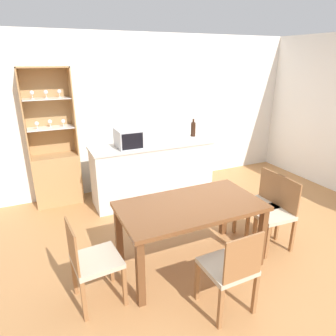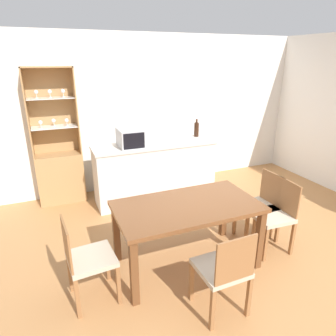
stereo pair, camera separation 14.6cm
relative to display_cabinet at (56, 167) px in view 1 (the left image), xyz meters
The scene contains 11 objects.
ground_plane 3.09m from the display_cabinet, 53.65° to the right, with size 18.00×18.00×0.00m, color #B27A47.
wall_back 1.93m from the display_cabinet, ahead, with size 6.80×0.06×2.55m.
kitchen_counter 1.49m from the display_cabinet, 19.75° to the right, with size 1.92×0.56×0.92m.
display_cabinet is the anchor object (origin of this frame).
dining_table 2.47m from the display_cabinet, 62.44° to the right, with size 1.50×0.82×0.73m.
dining_chair_side_left_near 2.33m from the display_cabinet, 88.11° to the right, with size 0.44×0.44×0.85m.
dining_chair_side_right_far 3.03m from the display_cabinet, 43.08° to the right, with size 0.42×0.42×0.85m.
dining_chair_head_near 3.14m from the display_cabinet, 68.58° to the right, with size 0.42×0.42×0.85m.
dining_chair_side_right_near 3.21m from the display_cabinet, 46.34° to the right, with size 0.43×0.43×0.85m.
microwave 1.28m from the display_cabinet, 25.22° to the right, with size 0.48×0.41×0.27m.
wine_bottle 2.27m from the display_cabinet, ahead, with size 0.08×0.08×0.29m.
Camera 1 is at (-2.03, -2.19, 2.16)m, focal length 32.00 mm.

